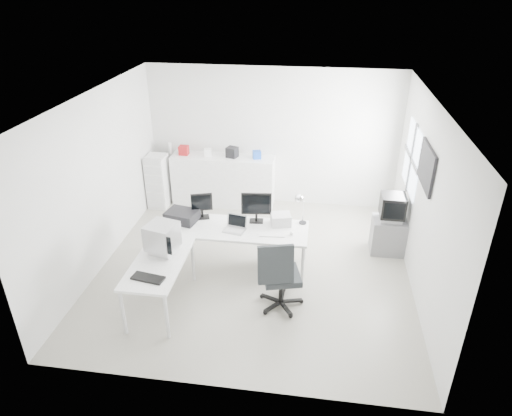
# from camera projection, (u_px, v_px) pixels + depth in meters

# --- Properties ---
(floor) EXTENTS (5.00, 5.00, 0.01)m
(floor) POSITION_uv_depth(u_px,v_px,m) (254.00, 267.00, 7.59)
(floor) COLOR beige
(floor) RESTS_ON ground
(ceiling) EXTENTS (5.00, 5.00, 0.01)m
(ceiling) POSITION_uv_depth(u_px,v_px,m) (254.00, 99.00, 6.29)
(ceiling) COLOR white
(ceiling) RESTS_ON back_wall
(back_wall) EXTENTS (5.00, 0.02, 2.80)m
(back_wall) POSITION_uv_depth(u_px,v_px,m) (272.00, 138.00, 9.13)
(back_wall) COLOR silver
(back_wall) RESTS_ON floor
(left_wall) EXTENTS (0.02, 5.00, 2.80)m
(left_wall) POSITION_uv_depth(u_px,v_px,m) (99.00, 181.00, 7.26)
(left_wall) COLOR silver
(left_wall) RESTS_ON floor
(right_wall) EXTENTS (0.02, 5.00, 2.80)m
(right_wall) POSITION_uv_depth(u_px,v_px,m) (424.00, 201.00, 6.62)
(right_wall) COLOR silver
(right_wall) RESTS_ON floor
(window) EXTENTS (0.02, 1.20, 1.10)m
(window) POSITION_uv_depth(u_px,v_px,m) (412.00, 158.00, 7.59)
(window) COLOR white
(window) RESTS_ON right_wall
(wall_picture) EXTENTS (0.04, 0.90, 0.60)m
(wall_picture) POSITION_uv_depth(u_px,v_px,m) (427.00, 167.00, 6.48)
(wall_picture) COLOR black
(wall_picture) RESTS_ON right_wall
(main_desk) EXTENTS (2.40, 0.80, 0.75)m
(main_desk) POSITION_uv_depth(u_px,v_px,m) (233.00, 247.00, 7.42)
(main_desk) COLOR white
(main_desk) RESTS_ON floor
(side_desk) EXTENTS (0.70, 1.40, 0.75)m
(side_desk) POSITION_uv_depth(u_px,v_px,m) (161.00, 284.00, 6.56)
(side_desk) COLOR white
(side_desk) RESTS_ON floor
(drawer_pedestal) EXTENTS (0.40, 0.50, 0.60)m
(drawer_pedestal) POSITION_uv_depth(u_px,v_px,m) (276.00, 253.00, 7.41)
(drawer_pedestal) COLOR white
(drawer_pedestal) RESTS_ON floor
(inkjet_printer) EXTENTS (0.56, 0.47, 0.17)m
(inkjet_printer) POSITION_uv_depth(u_px,v_px,m) (182.00, 216.00, 7.40)
(inkjet_printer) COLOR black
(inkjet_printer) RESTS_ON main_desk
(lcd_monitor_small) EXTENTS (0.39, 0.29, 0.43)m
(lcd_monitor_small) POSITION_uv_depth(u_px,v_px,m) (202.00, 206.00, 7.44)
(lcd_monitor_small) COLOR black
(lcd_monitor_small) RESTS_ON main_desk
(lcd_monitor_large) EXTENTS (0.50, 0.24, 0.50)m
(lcd_monitor_large) POSITION_uv_depth(u_px,v_px,m) (256.00, 208.00, 7.31)
(lcd_monitor_large) COLOR black
(lcd_monitor_large) RESTS_ON main_desk
(laptop) EXTENTS (0.41, 0.42, 0.23)m
(laptop) POSITION_uv_depth(u_px,v_px,m) (234.00, 225.00, 7.10)
(laptop) COLOR #B7B7BA
(laptop) RESTS_ON main_desk
(white_keyboard) EXTENTS (0.40, 0.16, 0.02)m
(white_keyboard) POSITION_uv_depth(u_px,v_px,m) (272.00, 235.00, 7.03)
(white_keyboard) COLOR white
(white_keyboard) RESTS_ON main_desk
(white_mouse) EXTENTS (0.06, 0.06, 0.06)m
(white_mouse) POSITION_uv_depth(u_px,v_px,m) (292.00, 233.00, 7.02)
(white_mouse) COLOR white
(white_mouse) RESTS_ON main_desk
(laser_printer) EXTENTS (0.36, 0.33, 0.18)m
(laser_printer) POSITION_uv_depth(u_px,v_px,m) (281.00, 219.00, 7.30)
(laser_printer) COLOR silver
(laser_printer) RESTS_ON main_desk
(desk_lamp) EXTENTS (0.16, 0.16, 0.44)m
(desk_lamp) POSITION_uv_depth(u_px,v_px,m) (303.00, 211.00, 7.27)
(desk_lamp) COLOR silver
(desk_lamp) RESTS_ON main_desk
(crt_monitor) EXTENTS (0.48, 0.48, 0.45)m
(crt_monitor) POSITION_uv_depth(u_px,v_px,m) (162.00, 239.00, 6.50)
(crt_monitor) COLOR #B7B7BA
(crt_monitor) RESTS_ON side_desk
(black_keyboard) EXTENTS (0.46, 0.25, 0.03)m
(black_keyboard) POSITION_uv_depth(u_px,v_px,m) (148.00, 278.00, 6.03)
(black_keyboard) COLOR black
(black_keyboard) RESTS_ON side_desk
(office_chair) EXTENTS (0.82, 0.82, 1.16)m
(office_chair) POSITION_uv_depth(u_px,v_px,m) (282.00, 272.00, 6.46)
(office_chair) COLOR #282B2D
(office_chair) RESTS_ON floor
(tv_cabinet) EXTENTS (0.57, 0.47, 0.62)m
(tv_cabinet) POSITION_uv_depth(u_px,v_px,m) (388.00, 235.00, 7.88)
(tv_cabinet) COLOR slate
(tv_cabinet) RESTS_ON floor
(crt_tv) EXTENTS (0.50, 0.48, 0.45)m
(crt_tv) POSITION_uv_depth(u_px,v_px,m) (392.00, 208.00, 7.63)
(crt_tv) COLOR black
(crt_tv) RESTS_ON tv_cabinet
(sideboard) EXTENTS (2.09, 0.52, 1.05)m
(sideboard) POSITION_uv_depth(u_px,v_px,m) (223.00, 180.00, 9.44)
(sideboard) COLOR white
(sideboard) RESTS_ON floor
(clutter_box_a) EXTENTS (0.19, 0.17, 0.18)m
(clutter_box_a) POSITION_uv_depth(u_px,v_px,m) (184.00, 150.00, 9.25)
(clutter_box_a) COLOR #A1171A
(clutter_box_a) RESTS_ON sideboard
(clutter_box_b) EXTENTS (0.18, 0.16, 0.15)m
(clutter_box_b) POSITION_uv_depth(u_px,v_px,m) (208.00, 152.00, 9.20)
(clutter_box_b) COLOR white
(clutter_box_b) RESTS_ON sideboard
(clutter_box_c) EXTENTS (0.25, 0.24, 0.21)m
(clutter_box_c) POSITION_uv_depth(u_px,v_px,m) (232.00, 152.00, 9.12)
(clutter_box_c) COLOR black
(clutter_box_c) RESTS_ON sideboard
(clutter_box_d) EXTENTS (0.19, 0.18, 0.16)m
(clutter_box_d) POSITION_uv_depth(u_px,v_px,m) (257.00, 155.00, 9.07)
(clutter_box_d) COLOR blue
(clutter_box_d) RESTS_ON sideboard
(clutter_bottle) EXTENTS (0.07, 0.07, 0.22)m
(clutter_bottle) POSITION_uv_depth(u_px,v_px,m) (170.00, 148.00, 9.32)
(clutter_bottle) COLOR white
(clutter_bottle) RESTS_ON sideboard
(filing_cabinet) EXTENTS (0.38, 0.46, 1.09)m
(filing_cabinet) POSITION_uv_depth(u_px,v_px,m) (158.00, 181.00, 9.33)
(filing_cabinet) COLOR white
(filing_cabinet) RESTS_ON floor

